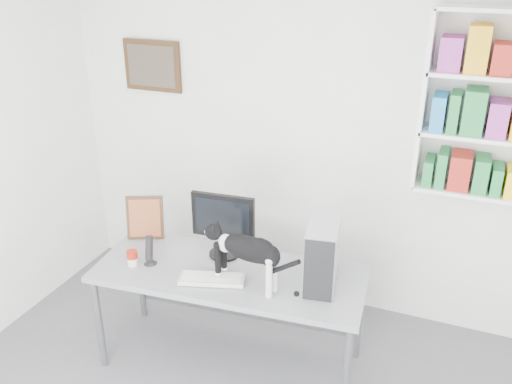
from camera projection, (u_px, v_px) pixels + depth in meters
room at (175, 275)px, 2.60m from camera, size 4.01×4.01×2.70m
bookshelf at (504, 108)px, 3.48m from camera, size 1.03×0.28×1.24m
wall_art at (152, 66)px, 4.48m from camera, size 0.52×0.04×0.42m
desk at (230, 318)px, 3.85m from camera, size 1.91×0.88×0.77m
monitor at (224, 225)px, 3.80m from camera, size 0.47×0.26×0.49m
keyboard at (212, 279)px, 3.58m from camera, size 0.46×0.28×0.03m
pc_tower at (322, 253)px, 3.49m from camera, size 0.26×0.46×0.43m
speaker at (149, 250)px, 3.74m from camera, size 0.11×0.11×0.22m
leaning_print at (145, 217)px, 4.07m from camera, size 0.30×0.21×0.34m
soup_can at (132, 258)px, 3.75m from camera, size 0.09×0.09×0.11m
cat at (248, 261)px, 3.46m from camera, size 0.64×0.25×0.38m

